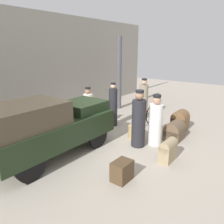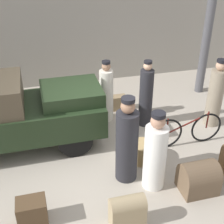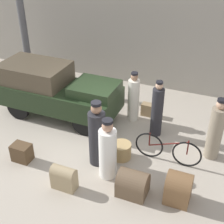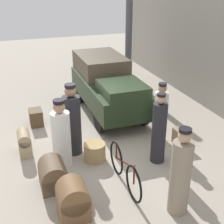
# 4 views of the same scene
# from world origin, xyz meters

# --- Properties ---
(ground_plane) EXTENTS (30.00, 30.00, 0.00)m
(ground_plane) POSITION_xyz_m (0.00, 0.00, 0.00)
(ground_plane) COLOR #A89E8E
(canopy_pillar_left) EXTENTS (0.25, 0.25, 3.60)m
(canopy_pillar_left) POSITION_xyz_m (-4.12, 2.38, 1.80)
(canopy_pillar_left) COLOR #4C4C51
(canopy_pillar_left) RESTS_ON ground
(truck) EXTENTS (3.78, 1.53, 1.70)m
(truck) POSITION_xyz_m (-1.97, 0.79, 0.94)
(truck) COLOR black
(truck) RESTS_ON ground
(bicycle) EXTENTS (1.76, 0.04, 0.81)m
(bicycle) POSITION_xyz_m (1.90, -0.12, 0.39)
(bicycle) COLOR black
(bicycle) RESTS_ON ground
(wicker_basket) EXTENTS (0.52, 0.52, 0.44)m
(wicker_basket) POSITION_xyz_m (0.74, -0.43, 0.22)
(wicker_basket) COLOR tan
(wicker_basket) RESTS_ON ground
(porter_lifting_near_truck) EXTENTS (0.43, 0.43, 1.65)m
(porter_lifting_near_truck) POSITION_xyz_m (0.67, -1.20, 0.74)
(porter_lifting_near_truck) COLOR white
(porter_lifting_near_truck) RESTS_ON ground
(porter_with_bicycle) EXTENTS (0.44, 0.44, 1.82)m
(porter_with_bicycle) POSITION_xyz_m (0.22, -0.84, 0.83)
(porter_with_bicycle) COLOR #232328
(porter_with_bicycle) RESTS_ON ground
(porter_carrying_trunk) EXTENTS (0.34, 0.34, 1.74)m
(porter_carrying_trunk) POSITION_xyz_m (1.28, 0.98, 0.80)
(porter_carrying_trunk) COLOR #232328
(porter_carrying_trunk) RESTS_ON ground
(conductor_in_dark_uniform) EXTENTS (0.36, 0.36, 1.63)m
(conductor_in_dark_uniform) POSITION_xyz_m (0.39, 1.49, 0.75)
(conductor_in_dark_uniform) COLOR silver
(conductor_in_dark_uniform) RESTS_ON ground
(porter_standing_middle) EXTENTS (0.38, 0.38, 1.77)m
(porter_standing_middle) POSITION_xyz_m (2.96, 0.56, 0.81)
(porter_standing_middle) COLOR gray
(porter_standing_middle) RESTS_ON ground
(trunk_umber_medium) EXTENTS (0.50, 0.37, 0.48)m
(trunk_umber_medium) POSITION_xyz_m (-1.66, -1.54, 0.24)
(trunk_umber_medium) COLOR #4C3823
(trunk_umber_medium) RESTS_ON ground
(suitcase_black_upright) EXTENTS (0.69, 0.56, 0.64)m
(suitcase_black_upright) POSITION_xyz_m (1.45, -1.55, 0.29)
(suitcase_black_upright) COLOR brown
(suitcase_black_upright) RESTS_ON ground
(suitcase_tan_flat) EXTENTS (0.56, 0.56, 0.77)m
(suitcase_tan_flat) POSITION_xyz_m (2.46, -1.34, 0.37)
(suitcase_tan_flat) COLOR brown
(suitcase_tan_flat) RESTS_ON ground
(trunk_barrel_dark) EXTENTS (0.59, 0.31, 0.62)m
(trunk_barrel_dark) POSITION_xyz_m (-0.11, -2.00, 0.33)
(trunk_barrel_dark) COLOR #9E8966
(trunk_barrel_dark) RESTS_ON ground
(suitcase_small_leather) EXTENTS (0.49, 0.26, 0.41)m
(suitcase_small_leather) POSITION_xyz_m (0.80, 1.90, 0.21)
(suitcase_small_leather) COLOR #937A56
(suitcase_small_leather) RESTS_ON ground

